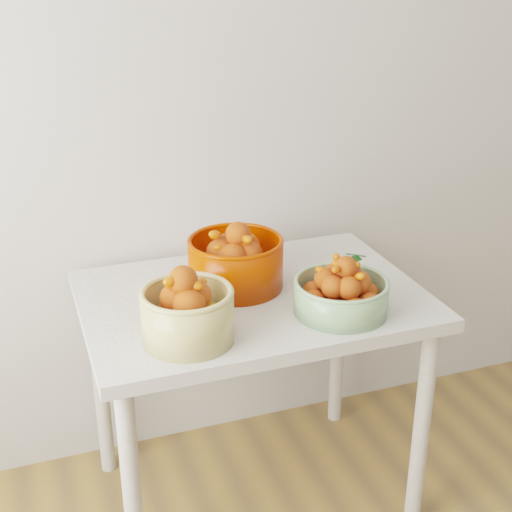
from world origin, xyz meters
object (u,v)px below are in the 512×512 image
object	(u,v)px
bowl_cream	(187,313)
bowl_green	(341,293)
bowl_orange	(236,261)
table	(253,322)

from	to	relation	value
bowl_cream	bowl_green	size ratio (longest dim) A/B	0.90
bowl_orange	bowl_green	bearing A→B (deg)	-48.87
table	bowl_green	distance (m)	0.31
bowl_cream	bowl_green	xyz separation A→B (m)	(0.44, 0.01, -0.02)
table	bowl_cream	bearing A→B (deg)	-141.32
bowl_cream	bowl_green	distance (m)	0.44
bowl_green	bowl_orange	world-z (taller)	bowl_orange
bowl_green	bowl_orange	distance (m)	0.34
bowl_green	table	bearing A→B (deg)	135.82
bowl_orange	bowl_cream	bearing A→B (deg)	-129.32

